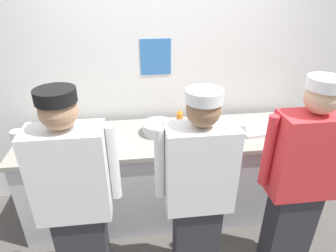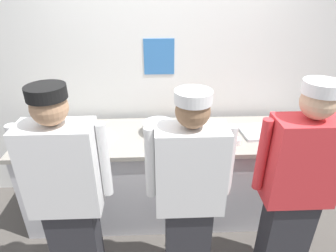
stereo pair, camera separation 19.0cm
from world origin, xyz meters
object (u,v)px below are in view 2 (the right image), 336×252
object	(u,v)px
ramekin_yellow_sauce	(94,127)
plate_stack_front	(102,135)
mixing_bowl_steel	(159,128)
ramekin_orange_sauce	(237,141)
chef_far_right	(296,188)
squeeze_bottle_primary	(181,119)
sheet_tray	(266,131)
chef_near_left	(68,195)
chef_center	(189,195)

from	to	relation	value
ramekin_yellow_sauce	plate_stack_front	bearing A→B (deg)	-58.19
mixing_bowl_steel	ramekin_orange_sauce	distance (m)	0.72
chef_far_right	squeeze_bottle_primary	xyz separation A→B (m)	(-0.75, 0.92, 0.11)
mixing_bowl_steel	sheet_tray	distance (m)	1.02
chef_near_left	chef_far_right	size ratio (longest dim) A/B	1.00
chef_near_left	ramekin_orange_sauce	distance (m)	1.46
chef_center	squeeze_bottle_primary	bearing A→B (deg)	89.06
chef_far_right	plate_stack_front	xyz separation A→B (m)	(-1.49, 0.75, 0.04)
sheet_tray	squeeze_bottle_primary	xyz separation A→B (m)	(-0.80, 0.14, 0.08)
squeeze_bottle_primary	ramekin_yellow_sauce	bearing A→B (deg)	179.92
mixing_bowl_steel	ramekin_yellow_sauce	bearing A→B (deg)	171.20
chef_far_right	chef_center	bearing A→B (deg)	-178.62
sheet_tray	mixing_bowl_steel	bearing A→B (deg)	177.75
ramekin_yellow_sauce	ramekin_orange_sauce	bearing A→B (deg)	-13.88
plate_stack_front	sheet_tray	bearing A→B (deg)	1.47
plate_stack_front	chef_near_left	bearing A→B (deg)	-98.67
ramekin_orange_sauce	mixing_bowl_steel	bearing A→B (deg)	161.64
squeeze_bottle_primary	ramekin_yellow_sauce	distance (m)	0.85
plate_stack_front	ramekin_yellow_sauce	distance (m)	0.21
ramekin_orange_sauce	ramekin_yellow_sauce	bearing A→B (deg)	166.12
plate_stack_front	ramekin_orange_sauce	size ratio (longest dim) A/B	2.26
sheet_tray	plate_stack_front	bearing A→B (deg)	-178.53
chef_near_left	plate_stack_front	world-z (taller)	chef_near_left
plate_stack_front	mixing_bowl_steel	size ratio (longest dim) A/B	0.64
chef_center	plate_stack_front	bearing A→B (deg)	133.41
chef_near_left	ramekin_yellow_sauce	world-z (taller)	chef_near_left
plate_stack_front	chef_center	bearing A→B (deg)	-46.59
chef_far_right	sheet_tray	distance (m)	0.79
ramekin_yellow_sauce	chef_center	bearing A→B (deg)	-48.51
chef_near_left	squeeze_bottle_primary	distance (m)	1.27
ramekin_yellow_sauce	sheet_tray	bearing A→B (deg)	-4.78
plate_stack_front	squeeze_bottle_primary	world-z (taller)	squeeze_bottle_primary
chef_near_left	chef_center	size ratio (longest dim) A/B	1.03
chef_center	squeeze_bottle_primary	size ratio (longest dim) A/B	8.88
chef_far_right	mixing_bowl_steel	bearing A→B (deg)	139.56
chef_near_left	mixing_bowl_steel	distance (m)	1.06
chef_near_left	plate_stack_front	size ratio (longest dim) A/B	8.85
plate_stack_front	ramekin_yellow_sauce	world-z (taller)	plate_stack_front
chef_far_right	plate_stack_front	bearing A→B (deg)	153.43
chef_near_left	ramekin_orange_sauce	size ratio (longest dim) A/B	20.01
ramekin_yellow_sauce	chef_near_left	bearing A→B (deg)	-90.37
squeeze_bottle_primary	ramekin_yellow_sauce	xyz separation A→B (m)	(-0.85, 0.00, -0.07)
chef_near_left	ramekin_orange_sauce	xyz separation A→B (m)	(1.33, 0.61, 0.04)
mixing_bowl_steel	sheet_tray	size ratio (longest dim) A/B	0.63
chef_center	ramekin_orange_sauce	xyz separation A→B (m)	(0.49, 0.62, 0.07)
chef_far_right	squeeze_bottle_primary	world-z (taller)	chef_far_right
mixing_bowl_steel	ramekin_orange_sauce	bearing A→B (deg)	-18.36
mixing_bowl_steel	squeeze_bottle_primary	xyz separation A→B (m)	(0.22, 0.10, 0.04)
plate_stack_front	ramekin_orange_sauce	world-z (taller)	plate_stack_front
chef_center	ramekin_yellow_sauce	world-z (taller)	chef_center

